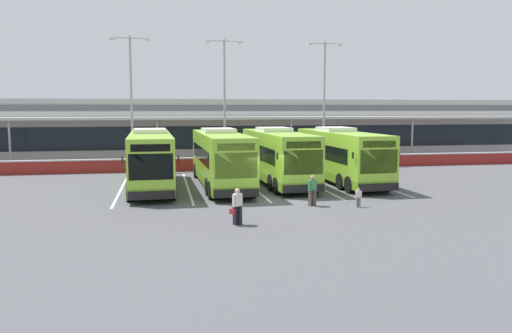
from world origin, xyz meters
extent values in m
plane|color=#4C4C51|center=(0.00, 0.00, 0.00)|extent=(200.00, 200.00, 0.00)
cube|color=silver|center=(0.00, 27.00, 2.75)|extent=(70.00, 10.00, 5.50)
cube|color=#19232D|center=(0.00, 21.98, 2.30)|extent=(66.00, 0.08, 2.20)
cube|color=#4C4C51|center=(0.00, 21.97, 5.15)|extent=(68.00, 0.08, 0.60)
cube|color=beige|center=(0.00, 20.50, 4.20)|extent=(67.00, 3.00, 0.24)
cube|color=gray|center=(0.00, 27.00, 5.75)|extent=(70.00, 10.00, 0.50)
cylinder|color=#999999|center=(-18.60, 19.30, 2.10)|extent=(0.20, 0.20, 4.20)
cylinder|color=#999999|center=(-6.20, 19.30, 2.10)|extent=(0.20, 0.20, 4.20)
cylinder|color=#999999|center=(6.20, 19.30, 2.10)|extent=(0.20, 0.20, 4.20)
cylinder|color=#999999|center=(18.60, 19.30, 2.10)|extent=(0.20, 0.20, 4.20)
cube|color=maroon|center=(0.00, 14.50, 0.50)|extent=(60.00, 0.36, 1.00)
cube|color=#B2B2B2|center=(0.00, 14.50, 1.05)|extent=(60.00, 0.40, 0.10)
cube|color=#8CC633|center=(-6.52, 6.00, 1.91)|extent=(2.85, 12.06, 3.19)
cube|color=olive|center=(-6.52, 6.00, 0.59)|extent=(2.87, 12.08, 0.56)
cube|color=black|center=(-6.53, 6.40, 2.15)|extent=(2.82, 9.66, 0.96)
cube|color=black|center=(-6.37, 0.05, 2.05)|extent=(2.31, 0.16, 1.40)
cube|color=black|center=(-6.37, 0.04, 3.05)|extent=(2.05, 0.13, 0.40)
cube|color=silver|center=(-6.54, 7.00, 3.64)|extent=(2.12, 2.85, 0.28)
cube|color=black|center=(-6.37, -0.06, 0.55)|extent=(2.45, 0.22, 0.44)
cube|color=black|center=(-4.93, 0.44, 2.40)|extent=(0.08, 0.12, 0.36)
cube|color=black|center=(-7.84, 0.37, 2.40)|extent=(0.08, 0.12, 0.36)
cylinder|color=black|center=(-5.44, 10.63, 0.52)|extent=(0.35, 1.05, 1.04)
cylinder|color=black|center=(-7.83, 10.57, 0.52)|extent=(0.35, 1.05, 1.04)
cylinder|color=black|center=(-5.25, 2.83, 0.52)|extent=(0.35, 1.05, 1.04)
cylinder|color=black|center=(-7.64, 2.77, 0.52)|extent=(0.35, 1.05, 1.04)
cylinder|color=black|center=(-5.21, 1.43, 0.52)|extent=(0.35, 1.05, 1.04)
cylinder|color=black|center=(-7.60, 1.37, 0.52)|extent=(0.35, 1.05, 1.04)
cube|color=#8CC633|center=(-2.03, 5.79, 1.91)|extent=(2.85, 12.06, 3.19)
cube|color=olive|center=(-2.03, 5.79, 0.59)|extent=(2.87, 12.08, 0.56)
cube|color=black|center=(-2.04, 6.19, 2.15)|extent=(2.82, 9.66, 0.96)
cube|color=black|center=(-1.88, -0.16, 2.05)|extent=(2.31, 0.16, 1.40)
cube|color=black|center=(-1.88, -0.17, 3.05)|extent=(2.05, 0.13, 0.40)
cube|color=silver|center=(-2.05, 6.79, 3.64)|extent=(2.12, 2.85, 0.28)
cube|color=black|center=(-1.88, -0.27, 0.55)|extent=(2.45, 0.22, 0.44)
cube|color=black|center=(-0.44, 0.22, 2.40)|extent=(0.08, 0.12, 0.36)
cube|color=black|center=(-3.35, 0.15, 2.40)|extent=(0.08, 0.12, 0.36)
cylinder|color=black|center=(-0.95, 10.41, 0.52)|extent=(0.35, 1.05, 1.04)
cylinder|color=black|center=(-3.34, 10.36, 0.52)|extent=(0.35, 1.05, 1.04)
cylinder|color=black|center=(-0.76, 2.62, 0.52)|extent=(0.35, 1.05, 1.04)
cylinder|color=black|center=(-3.14, 2.56, 0.52)|extent=(0.35, 1.05, 1.04)
cylinder|color=black|center=(-0.72, 1.22, 0.52)|extent=(0.35, 1.05, 1.04)
cylinder|color=black|center=(-3.11, 1.16, 0.52)|extent=(0.35, 1.05, 1.04)
cube|color=#8CC633|center=(1.97, 6.67, 1.91)|extent=(2.85, 12.06, 3.19)
cube|color=olive|center=(1.97, 6.67, 0.59)|extent=(2.87, 12.08, 0.56)
cube|color=black|center=(1.96, 7.07, 2.15)|extent=(2.82, 9.66, 0.96)
cube|color=black|center=(2.12, 0.72, 2.05)|extent=(2.31, 0.16, 1.40)
cube|color=black|center=(2.12, 0.71, 3.05)|extent=(2.05, 0.13, 0.40)
cube|color=silver|center=(1.95, 7.67, 3.64)|extent=(2.12, 2.85, 0.28)
cube|color=black|center=(2.12, 0.61, 0.55)|extent=(2.45, 0.22, 0.44)
cube|color=black|center=(3.57, 1.11, 2.40)|extent=(0.08, 0.12, 0.36)
cube|color=black|center=(0.66, 1.04, 2.40)|extent=(0.08, 0.12, 0.36)
cylinder|color=black|center=(3.05, 11.30, 0.52)|extent=(0.35, 1.05, 1.04)
cylinder|color=black|center=(0.67, 11.24, 0.52)|extent=(0.35, 1.05, 1.04)
cylinder|color=black|center=(3.25, 3.50, 0.52)|extent=(0.35, 1.05, 1.04)
cylinder|color=black|center=(0.86, 3.44, 0.52)|extent=(0.35, 1.05, 1.04)
cylinder|color=black|center=(3.28, 2.10, 0.52)|extent=(0.35, 1.05, 1.04)
cylinder|color=black|center=(0.89, 2.04, 0.52)|extent=(0.35, 1.05, 1.04)
cube|color=#8CC633|center=(6.38, 6.34, 1.91)|extent=(2.85, 12.06, 3.19)
cube|color=olive|center=(6.38, 6.34, 0.59)|extent=(2.87, 12.08, 0.56)
cube|color=black|center=(6.37, 6.74, 2.15)|extent=(2.82, 9.66, 0.96)
cube|color=black|center=(6.53, 0.39, 2.05)|extent=(2.31, 0.16, 1.40)
cube|color=black|center=(6.53, 0.38, 3.05)|extent=(2.05, 0.13, 0.40)
cube|color=silver|center=(6.36, 7.34, 3.64)|extent=(2.12, 2.85, 0.28)
cube|color=black|center=(6.53, 0.28, 0.55)|extent=(2.45, 0.22, 0.44)
cube|color=black|center=(7.98, 0.78, 2.40)|extent=(0.08, 0.12, 0.36)
cube|color=black|center=(5.07, 0.70, 2.40)|extent=(0.08, 0.12, 0.36)
cylinder|color=black|center=(7.47, 10.97, 0.52)|extent=(0.35, 1.05, 1.04)
cylinder|color=black|center=(5.08, 10.91, 0.52)|extent=(0.35, 1.05, 1.04)
cylinder|color=black|center=(7.66, 3.17, 0.52)|extent=(0.35, 1.05, 1.04)
cylinder|color=black|center=(5.27, 3.11, 0.52)|extent=(0.35, 1.05, 1.04)
cylinder|color=black|center=(7.69, 1.77, 0.52)|extent=(0.35, 1.05, 1.04)
cylinder|color=black|center=(5.30, 1.71, 0.52)|extent=(0.35, 1.05, 1.04)
cube|color=silver|center=(-8.40, 6.00, 0.00)|extent=(0.14, 13.00, 0.01)
cube|color=silver|center=(-4.20, 6.00, 0.00)|extent=(0.14, 13.00, 0.01)
cube|color=silver|center=(0.00, 6.00, 0.00)|extent=(0.14, 13.00, 0.01)
cube|color=silver|center=(4.20, 6.00, 0.00)|extent=(0.14, 13.00, 0.01)
cube|color=silver|center=(8.40, 6.00, 0.00)|extent=(0.14, 13.00, 0.01)
cube|color=black|center=(-2.67, -5.20, 0.42)|extent=(0.22, 0.23, 0.84)
cube|color=black|center=(-2.47, -5.21, 0.42)|extent=(0.22, 0.23, 0.84)
cube|color=silver|center=(-2.57, -5.20, 1.12)|extent=(0.40, 0.37, 0.56)
cube|color=silver|center=(-2.75, -5.33, 1.09)|extent=(0.13, 0.13, 0.54)
cube|color=silver|center=(-2.39, -5.08, 1.09)|extent=(0.13, 0.13, 0.54)
sphere|color=#DBB293|center=(-2.57, -5.20, 1.51)|extent=(0.22, 0.22, 0.22)
cube|color=maroon|center=(-2.82, -5.35, 0.63)|extent=(0.26, 0.30, 0.22)
cylinder|color=maroon|center=(-2.82, -5.35, 0.81)|extent=(0.02, 0.02, 0.16)
cube|color=#4C4238|center=(1.84, -1.64, 0.42)|extent=(0.20, 0.22, 0.84)
cube|color=#4C4238|center=(2.04, -1.68, 0.42)|extent=(0.20, 0.22, 0.84)
cube|color=#387F4C|center=(1.94, -1.66, 1.12)|extent=(0.40, 0.35, 0.56)
cube|color=#387F4C|center=(1.74, -1.75, 1.09)|extent=(0.12, 0.13, 0.54)
cube|color=#387F4C|center=(2.14, -1.56, 1.09)|extent=(0.12, 0.13, 0.54)
sphere|color=tan|center=(1.94, -1.66, 1.51)|extent=(0.22, 0.22, 0.22)
cube|color=slate|center=(4.14, -2.41, 0.26)|extent=(0.10, 0.12, 0.52)
cube|color=slate|center=(4.23, -2.49, 0.26)|extent=(0.10, 0.12, 0.52)
cube|color=silver|center=(4.18, -2.45, 0.69)|extent=(0.22, 0.16, 0.35)
cube|color=silver|center=(4.05, -2.44, 0.68)|extent=(0.06, 0.07, 0.33)
cube|color=silver|center=(4.32, -2.46, 0.68)|extent=(0.06, 0.07, 0.33)
sphere|color=tan|center=(4.18, -2.45, 0.94)|extent=(0.14, 0.14, 0.14)
cylinder|color=#9E9EA3|center=(-8.21, 16.54, 5.50)|extent=(0.20, 0.20, 11.00)
cylinder|color=#9E9EA3|center=(-8.21, 16.54, 10.85)|extent=(2.80, 0.10, 0.10)
cube|color=silver|center=(-9.61, 16.54, 10.75)|extent=(0.44, 0.28, 0.20)
cube|color=silver|center=(-6.81, 16.54, 10.75)|extent=(0.44, 0.28, 0.20)
cylinder|color=#9E9EA3|center=(-0.37, 16.93, 5.50)|extent=(0.20, 0.20, 11.00)
cylinder|color=#9E9EA3|center=(-0.37, 16.93, 10.85)|extent=(2.80, 0.10, 0.10)
cube|color=silver|center=(-1.77, 16.93, 10.75)|extent=(0.44, 0.28, 0.20)
cube|color=silver|center=(1.03, 16.93, 10.75)|extent=(0.44, 0.28, 0.20)
cylinder|color=#9E9EA3|center=(8.67, 17.00, 5.50)|extent=(0.20, 0.20, 11.00)
cylinder|color=#9E9EA3|center=(8.67, 17.00, 10.85)|extent=(2.80, 0.10, 0.10)
cube|color=silver|center=(7.27, 17.00, 10.75)|extent=(0.44, 0.28, 0.20)
cube|color=silver|center=(10.07, 17.00, 10.75)|extent=(0.44, 0.28, 0.20)
camera|label=1|loc=(-5.75, -26.61, 5.09)|focal=35.16mm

